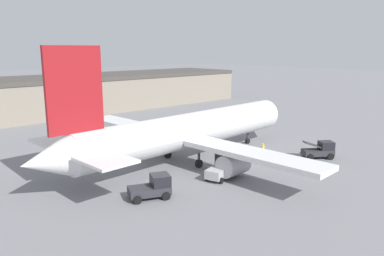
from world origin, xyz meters
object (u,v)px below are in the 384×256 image
ground_crew_worker (263,150)px  belt_loader_truck (320,150)px  airplane (186,131)px  baggage_tug (221,167)px  pushback_tug (153,187)px

ground_crew_worker → belt_loader_truck: bearing=-56.0°
ground_crew_worker → airplane: bearing=140.1°
ground_crew_worker → belt_loader_truck: belt_loader_truck is taller
airplane → ground_crew_worker: (8.02, -4.71, -2.66)m
airplane → belt_loader_truck: bearing=-39.9°
airplane → baggage_tug: size_ratio=10.00×
airplane → ground_crew_worker: airplane is taller
airplane → baggage_tug: 6.86m
airplane → ground_crew_worker: bearing=-33.2°
baggage_tug → ground_crew_worker: bearing=-5.4°
airplane → baggage_tug: airplane is taller
baggage_tug → belt_loader_truck: size_ratio=0.98×
airplane → pushback_tug: 11.01m
baggage_tug → belt_loader_truck: (13.48, -3.19, -0.11)m
ground_crew_worker → belt_loader_truck: 6.65m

